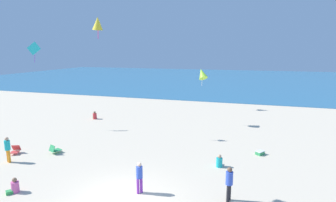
{
  "coord_description": "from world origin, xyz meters",
  "views": [
    {
      "loc": [
        5.21,
        -10.14,
        6.7
      ],
      "look_at": [
        0.0,
        7.06,
        3.33
      ],
      "focal_mm": 28.96,
      "sensor_mm": 36.0,
      "label": 1
    }
  ],
  "objects_px": {
    "beach_chair_near_camera": "(16,150)",
    "person_0": "(8,148)",
    "person_5": "(139,175)",
    "kite_lime": "(202,74)",
    "person_1": "(14,187)",
    "person_6": "(219,162)",
    "kite_yellow": "(98,23)",
    "kite_teal": "(34,49)",
    "cooler_box": "(260,153)",
    "person_4": "(95,116)",
    "beach_chair_mid_beach": "(55,149)",
    "person_3": "(229,182)"
  },
  "relations": [
    {
      "from": "cooler_box",
      "to": "kite_lime",
      "type": "distance_m",
      "value": 9.23
    },
    {
      "from": "person_0",
      "to": "person_4",
      "type": "height_order",
      "value": "person_0"
    },
    {
      "from": "person_0",
      "to": "person_4",
      "type": "relative_size",
      "value": 2.02
    },
    {
      "from": "beach_chair_mid_beach",
      "to": "beach_chair_near_camera",
      "type": "bearing_deg",
      "value": 130.47
    },
    {
      "from": "person_5",
      "to": "beach_chair_near_camera",
      "type": "bearing_deg",
      "value": -152.19
    },
    {
      "from": "person_3",
      "to": "person_4",
      "type": "relative_size",
      "value": 2.06
    },
    {
      "from": "person_5",
      "to": "kite_teal",
      "type": "bearing_deg",
      "value": -170.78
    },
    {
      "from": "beach_chair_mid_beach",
      "to": "kite_lime",
      "type": "relative_size",
      "value": 0.48
    },
    {
      "from": "beach_chair_near_camera",
      "to": "person_5",
      "type": "relative_size",
      "value": 0.51
    },
    {
      "from": "person_4",
      "to": "kite_teal",
      "type": "relative_size",
      "value": 0.45
    },
    {
      "from": "cooler_box",
      "to": "person_3",
      "type": "distance_m",
      "value": 6.49
    },
    {
      "from": "beach_chair_mid_beach",
      "to": "beach_chair_near_camera",
      "type": "relative_size",
      "value": 1.04
    },
    {
      "from": "person_1",
      "to": "person_0",
      "type": "bearing_deg",
      "value": -91.66
    },
    {
      "from": "person_5",
      "to": "person_1",
      "type": "bearing_deg",
      "value": -122.69
    },
    {
      "from": "person_4",
      "to": "person_6",
      "type": "relative_size",
      "value": 1.04
    },
    {
      "from": "person_0",
      "to": "kite_yellow",
      "type": "bearing_deg",
      "value": -80.38
    },
    {
      "from": "beach_chair_mid_beach",
      "to": "cooler_box",
      "type": "bearing_deg",
      "value": -51.38
    },
    {
      "from": "person_4",
      "to": "person_5",
      "type": "xyz_separation_m",
      "value": [
        9.78,
        -11.86,
        0.6
      ]
    },
    {
      "from": "person_3",
      "to": "person_6",
      "type": "height_order",
      "value": "person_3"
    },
    {
      "from": "person_5",
      "to": "kite_yellow",
      "type": "bearing_deg",
      "value": -133.72
    },
    {
      "from": "person_1",
      "to": "kite_lime",
      "type": "bearing_deg",
      "value": -165.11
    },
    {
      "from": "person_5",
      "to": "kite_lime",
      "type": "xyz_separation_m",
      "value": [
        0.64,
        13.07,
        3.76
      ]
    },
    {
      "from": "kite_lime",
      "to": "kite_yellow",
      "type": "xyz_separation_m",
      "value": [
        -2.4,
        -13.23,
        3.21
      ]
    },
    {
      "from": "person_5",
      "to": "person_0",
      "type": "bearing_deg",
      "value": -145.66
    },
    {
      "from": "cooler_box",
      "to": "person_4",
      "type": "distance_m",
      "value": 16.24
    },
    {
      "from": "kite_lime",
      "to": "person_5",
      "type": "bearing_deg",
      "value": -92.82
    },
    {
      "from": "person_0",
      "to": "kite_lime",
      "type": "xyz_separation_m",
      "value": [
        9.65,
        12.03,
        3.73
      ]
    },
    {
      "from": "person_1",
      "to": "person_5",
      "type": "bearing_deg",
      "value": 144.74
    },
    {
      "from": "person_1",
      "to": "person_6",
      "type": "height_order",
      "value": "person_6"
    },
    {
      "from": "beach_chair_mid_beach",
      "to": "kite_lime",
      "type": "xyz_separation_m",
      "value": [
        7.98,
        10.02,
        4.38
      ]
    },
    {
      "from": "beach_chair_mid_beach",
      "to": "person_5",
      "type": "height_order",
      "value": "person_5"
    },
    {
      "from": "beach_chair_mid_beach",
      "to": "person_5",
      "type": "bearing_deg",
      "value": -89.9
    },
    {
      "from": "beach_chair_mid_beach",
      "to": "kite_teal",
      "type": "distance_m",
      "value": 9.75
    },
    {
      "from": "beach_chair_near_camera",
      "to": "person_3",
      "type": "xyz_separation_m",
      "value": [
        13.88,
        -1.77,
        0.69
      ]
    },
    {
      "from": "person_0",
      "to": "person_3",
      "type": "relative_size",
      "value": 0.98
    },
    {
      "from": "cooler_box",
      "to": "kite_yellow",
      "type": "distance_m",
      "value": 12.74
    },
    {
      "from": "beach_chair_near_camera",
      "to": "kite_yellow",
      "type": "height_order",
      "value": "kite_yellow"
    },
    {
      "from": "beach_chair_near_camera",
      "to": "kite_lime",
      "type": "distance_m",
      "value": 15.63
    },
    {
      "from": "person_3",
      "to": "kite_yellow",
      "type": "bearing_deg",
      "value": -157.78
    },
    {
      "from": "kite_lime",
      "to": "kite_teal",
      "type": "bearing_deg",
      "value": -158.66
    },
    {
      "from": "beach_chair_near_camera",
      "to": "person_0",
      "type": "xyz_separation_m",
      "value": [
        0.76,
        -1.24,
        0.67
      ]
    },
    {
      "from": "person_1",
      "to": "kite_lime",
      "type": "relative_size",
      "value": 0.44
    },
    {
      "from": "kite_teal",
      "to": "person_0",
      "type": "bearing_deg",
      "value": -61.44
    },
    {
      "from": "person_3",
      "to": "kite_lime",
      "type": "distance_m",
      "value": 13.55
    },
    {
      "from": "kite_yellow",
      "to": "beach_chair_mid_beach",
      "type": "bearing_deg",
      "value": 150.05
    },
    {
      "from": "person_1",
      "to": "person_3",
      "type": "xyz_separation_m",
      "value": [
        9.86,
        2.2,
        0.66
      ]
    },
    {
      "from": "cooler_box",
      "to": "kite_lime",
      "type": "relative_size",
      "value": 0.39
    },
    {
      "from": "beach_chair_mid_beach",
      "to": "person_0",
      "type": "relative_size",
      "value": 0.52
    },
    {
      "from": "person_6",
      "to": "beach_chair_near_camera",
      "type": "bearing_deg",
      "value": 91.98
    },
    {
      "from": "cooler_box",
      "to": "kite_yellow",
      "type": "relative_size",
      "value": 0.69
    }
  ]
}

